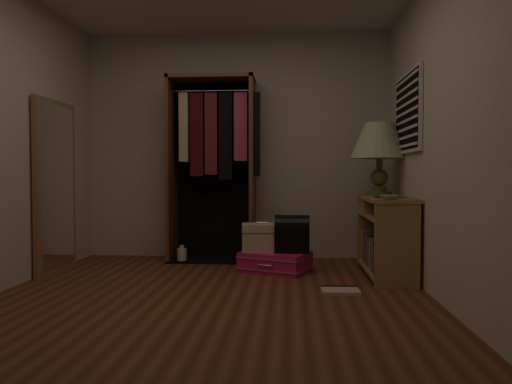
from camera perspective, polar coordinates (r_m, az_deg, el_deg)
ground at (r=3.97m, az=-5.40°, el=-12.10°), size 4.00×4.00×0.00m
room_walls at (r=3.92m, az=-4.26°, el=9.83°), size 3.52×4.02×2.60m
console_bookshelf at (r=4.96m, az=14.51°, el=-4.71°), size 0.42×1.12×0.75m
open_wardrobe at (r=5.64m, az=-4.69°, el=4.50°), size 1.02×0.50×2.05m
floor_mirror at (r=5.34m, az=-21.94°, el=0.61°), size 0.06×0.80×1.70m
pink_suitcase at (r=5.01m, az=2.22°, el=-7.96°), size 0.78×0.68×0.20m
train_case at (r=5.02m, az=0.71°, el=-5.20°), size 0.43×0.32×0.30m
black_bag at (r=4.96m, az=4.16°, el=-4.70°), size 0.35×0.23×0.37m
table_lamp at (r=5.29m, az=13.93°, el=5.50°), size 0.64×0.64×0.74m
brass_tray at (r=4.75m, az=15.02°, el=-0.58°), size 0.30×0.30×0.02m
ceramic_bowl at (r=4.49m, az=15.01°, el=-0.58°), size 0.17×0.17×0.04m
white_jug at (r=5.60m, az=-8.47°, el=-7.13°), size 0.14×0.14×0.19m
floor_book at (r=4.25m, az=9.58°, el=-11.00°), size 0.31×0.25×0.03m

